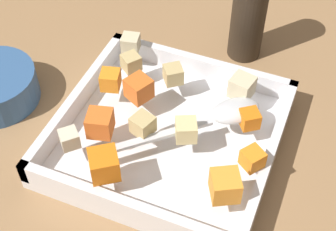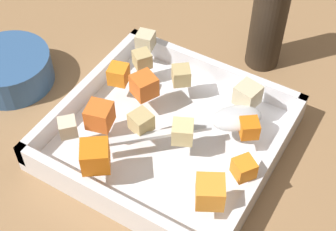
# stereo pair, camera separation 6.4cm
# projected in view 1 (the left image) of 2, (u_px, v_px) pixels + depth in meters

# --- Properties ---
(ground_plane) EXTENTS (4.00, 4.00, 0.00)m
(ground_plane) POSITION_uv_depth(u_px,v_px,m) (183.00, 138.00, 0.69)
(ground_plane) COLOR #936D47
(baking_dish) EXTENTS (0.29, 0.27, 0.05)m
(baking_dish) POSITION_uv_depth(u_px,v_px,m) (168.00, 136.00, 0.67)
(baking_dish) COLOR silver
(baking_dish) RESTS_ON ground_plane
(carrot_chunk_corner_sw) EXTENTS (0.03, 0.03, 0.03)m
(carrot_chunk_corner_sw) POSITION_uv_depth(u_px,v_px,m) (110.00, 80.00, 0.68)
(carrot_chunk_corner_sw) COLOR orange
(carrot_chunk_corner_sw) RESTS_ON baking_dish
(carrot_chunk_mid_right) EXTENTS (0.04, 0.04, 0.03)m
(carrot_chunk_mid_right) POSITION_uv_depth(u_px,v_px,m) (139.00, 88.00, 0.67)
(carrot_chunk_mid_right) COLOR orange
(carrot_chunk_mid_right) RESTS_ON baking_dish
(carrot_chunk_near_right) EXTENTS (0.03, 0.03, 0.02)m
(carrot_chunk_near_right) POSITION_uv_depth(u_px,v_px,m) (252.00, 159.00, 0.59)
(carrot_chunk_near_right) COLOR orange
(carrot_chunk_near_right) RESTS_ON baking_dish
(carrot_chunk_near_left) EXTENTS (0.04, 0.04, 0.03)m
(carrot_chunk_near_left) POSITION_uv_depth(u_px,v_px,m) (100.00, 123.00, 0.63)
(carrot_chunk_near_left) COLOR orange
(carrot_chunk_near_left) RESTS_ON baking_dish
(carrot_chunk_corner_se) EXTENTS (0.04, 0.04, 0.03)m
(carrot_chunk_corner_se) POSITION_uv_depth(u_px,v_px,m) (225.00, 186.00, 0.56)
(carrot_chunk_corner_se) COLOR orange
(carrot_chunk_corner_se) RESTS_ON baking_dish
(carrot_chunk_corner_ne) EXTENTS (0.03, 0.03, 0.02)m
(carrot_chunk_corner_ne) POSITION_uv_depth(u_px,v_px,m) (250.00, 119.00, 0.64)
(carrot_chunk_corner_ne) COLOR orange
(carrot_chunk_corner_ne) RESTS_ON baking_dish
(carrot_chunk_mid_left) EXTENTS (0.05, 0.05, 0.03)m
(carrot_chunk_mid_left) POSITION_uv_depth(u_px,v_px,m) (104.00, 165.00, 0.58)
(carrot_chunk_mid_left) COLOR orange
(carrot_chunk_mid_left) RESTS_ON baking_dish
(potato_chunk_corner_nw) EXTENTS (0.03, 0.03, 0.02)m
(potato_chunk_corner_nw) POSITION_uv_depth(u_px,v_px,m) (131.00, 43.00, 0.74)
(potato_chunk_corner_nw) COLOR beige
(potato_chunk_corner_nw) RESTS_ON baking_dish
(potato_chunk_center) EXTENTS (0.03, 0.03, 0.02)m
(potato_chunk_center) POSITION_uv_depth(u_px,v_px,m) (173.00, 74.00, 0.69)
(potato_chunk_center) COLOR tan
(potato_chunk_center) RESTS_ON baking_dish
(potato_chunk_back_center) EXTENTS (0.03, 0.03, 0.03)m
(potato_chunk_back_center) POSITION_uv_depth(u_px,v_px,m) (242.00, 87.00, 0.67)
(potato_chunk_back_center) COLOR beige
(potato_chunk_back_center) RESTS_ON baking_dish
(potato_chunk_heap_side) EXTENTS (0.04, 0.04, 0.03)m
(potato_chunk_heap_side) POSITION_uv_depth(u_px,v_px,m) (186.00, 130.00, 0.62)
(potato_chunk_heap_side) COLOR #E0CC89
(potato_chunk_heap_side) RESTS_ON baking_dish
(potato_chunk_front_center) EXTENTS (0.03, 0.03, 0.03)m
(potato_chunk_front_center) POSITION_uv_depth(u_px,v_px,m) (143.00, 125.00, 0.63)
(potato_chunk_front_center) COLOR tan
(potato_chunk_front_center) RESTS_ON baking_dish
(potato_chunk_under_handle) EXTENTS (0.03, 0.03, 0.02)m
(potato_chunk_under_handle) POSITION_uv_depth(u_px,v_px,m) (131.00, 62.00, 0.71)
(potato_chunk_under_handle) COLOR tan
(potato_chunk_under_handle) RESTS_ON baking_dish
(parsnip_chunk_far_right) EXTENTS (0.03, 0.03, 0.02)m
(parsnip_chunk_far_right) POSITION_uv_depth(u_px,v_px,m) (69.00, 139.00, 0.62)
(parsnip_chunk_far_right) COLOR beige
(parsnip_chunk_far_right) RESTS_ON baking_dish
(serving_spoon) EXTENTS (0.18, 0.17, 0.02)m
(serving_spoon) POSITION_uv_depth(u_px,v_px,m) (226.00, 114.00, 0.65)
(serving_spoon) COLOR silver
(serving_spoon) RESTS_ON baking_dish
(pepper_mill) EXTENTS (0.05, 0.05, 0.19)m
(pepper_mill) POSITION_uv_depth(u_px,v_px,m) (250.00, 9.00, 0.75)
(pepper_mill) COLOR #2D2319
(pepper_mill) RESTS_ON ground_plane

